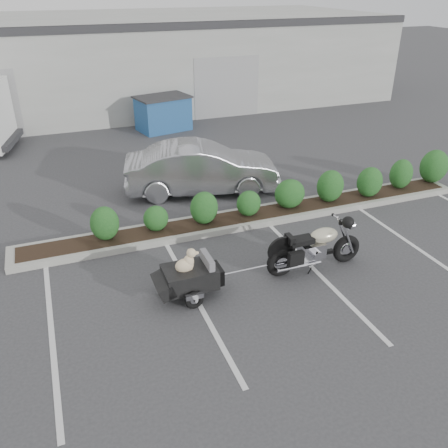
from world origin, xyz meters
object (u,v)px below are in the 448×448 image
object	(u,v)px
sedan	(202,168)
dumpster	(163,113)
motorcycle	(315,248)
pet_trailer	(189,276)

from	to	relation	value
sedan	dumpster	bearing A→B (deg)	8.60
sedan	dumpster	size ratio (longest dim) A/B	1.86
dumpster	sedan	bearing A→B (deg)	-107.28
motorcycle	pet_trailer	xyz separation A→B (m)	(-2.78, 0.02, -0.06)
sedan	motorcycle	bearing A→B (deg)	-155.92
motorcycle	dumpster	world-z (taller)	dumpster
motorcycle	pet_trailer	world-z (taller)	motorcycle
pet_trailer	sedan	bearing A→B (deg)	68.89
motorcycle	sedan	size ratio (longest dim) A/B	0.51
pet_trailer	dumpster	bearing A→B (deg)	78.29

